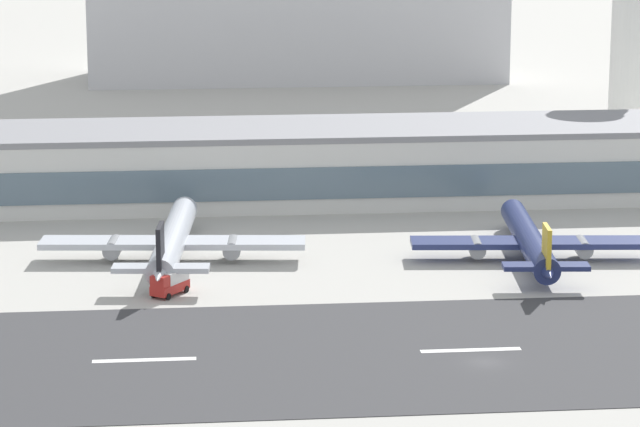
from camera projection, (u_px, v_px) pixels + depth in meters
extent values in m
plane|color=#B2AFA8|center=(485.00, 363.00, 181.92)|extent=(1400.00, 1400.00, 0.00)
cube|color=#38383A|center=(477.00, 350.00, 186.40)|extent=(800.00, 42.40, 0.08)
cube|color=white|center=(144.00, 360.00, 182.67)|extent=(12.00, 1.20, 0.01)
cube|color=white|center=(471.00, 350.00, 186.32)|extent=(12.00, 1.20, 0.01)
cube|color=silver|center=(330.00, 165.00, 266.67)|extent=(169.29, 23.52, 11.62)
cube|color=slate|center=(337.00, 183.00, 255.25)|extent=(164.21, 0.30, 5.23)
cube|color=gray|center=(330.00, 128.00, 265.26)|extent=(170.98, 23.76, 1.00)
cylinder|color=silver|center=(628.00, 58.00, 306.30)|extent=(6.94, 6.94, 36.89)
cylinder|color=silver|center=(173.00, 239.00, 227.58)|extent=(7.78, 39.40, 3.92)
sphere|color=silver|center=(185.00, 209.00, 246.69)|extent=(3.72, 3.72, 3.72)
cone|color=silver|center=(160.00, 274.00, 208.48)|extent=(4.21, 7.37, 3.53)
cube|color=silver|center=(173.00, 243.00, 226.91)|extent=(38.48, 9.62, 0.86)
cylinder|color=gray|center=(232.00, 247.00, 227.05)|extent=(3.08, 5.71, 2.55)
cylinder|color=gray|center=(113.00, 247.00, 227.07)|extent=(3.08, 5.71, 2.55)
cube|color=silver|center=(161.00, 268.00, 209.92)|extent=(13.20, 4.50, 0.69)
cube|color=black|center=(160.00, 248.00, 209.31)|extent=(1.15, 5.33, 6.27)
cylinder|color=black|center=(172.00, 259.00, 226.23)|extent=(0.71, 0.71, 1.08)
cylinder|color=navy|center=(529.00, 239.00, 228.21)|extent=(7.03, 37.10, 3.69)
sphere|color=navy|center=(513.00, 211.00, 246.20)|extent=(3.51, 3.51, 3.51)
cone|color=navy|center=(548.00, 272.00, 210.22)|extent=(3.91, 6.92, 3.32)
cube|color=navy|center=(529.00, 243.00, 227.57)|extent=(34.48, 8.61, 0.81)
cylinder|color=gray|center=(582.00, 247.00, 227.77)|extent=(2.86, 5.36, 2.40)
cylinder|color=gray|center=(476.00, 247.00, 227.67)|extent=(2.86, 5.36, 2.40)
cube|color=navy|center=(546.00, 267.00, 211.58)|extent=(11.83, 4.09, 0.65)
cube|color=gold|center=(547.00, 248.00, 211.00)|extent=(1.04, 5.02, 5.91)
cylinder|color=black|center=(530.00, 258.00, 226.94)|extent=(0.66, 0.66, 1.02)
cube|color=#B2231E|center=(170.00, 287.00, 209.57)|extent=(5.42, 6.28, 1.20)
cube|color=silver|center=(173.00, 276.00, 209.87)|extent=(4.38, 4.86, 1.60)
cube|color=#B2231E|center=(160.00, 281.00, 207.44)|extent=(2.77, 2.65, 1.50)
cylinder|color=black|center=(153.00, 294.00, 208.51)|extent=(0.75, 0.90, 0.90)
cylinder|color=black|center=(168.00, 297.00, 207.35)|extent=(0.75, 0.90, 0.90)
cylinder|color=black|center=(172.00, 287.00, 212.06)|extent=(0.75, 0.90, 0.90)
cylinder|color=black|center=(186.00, 289.00, 210.91)|extent=(0.75, 0.90, 0.90)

